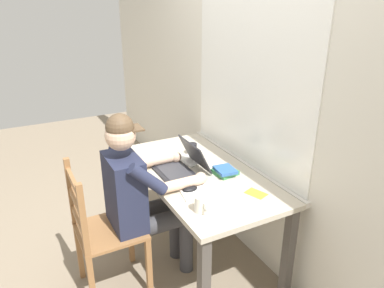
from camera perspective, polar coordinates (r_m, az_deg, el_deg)
The scene contains 14 objects.
ground_plane at distance 3.01m, azimuth 0.92°, elevation -17.25°, with size 8.00×8.00×0.00m, color gray.
back_wall at distance 2.63m, azimuth 9.62°, elevation 8.47°, with size 6.00×0.08×2.60m.
desk at distance 2.64m, azimuth 1.00°, elevation -6.34°, with size 1.38×0.72×0.75m.
seated_person at distance 2.47m, azimuth -8.06°, elevation -7.42°, with size 0.50×0.60×1.26m.
wooden_chair at distance 2.53m, azimuth -13.92°, elevation -13.18°, with size 0.42×0.42×0.95m.
laptop at distance 2.58m, azimuth -1.49°, elevation -3.27°, with size 0.33×0.33×0.22m.
computer_mouse at distance 2.34m, azimuth -0.31°, elevation -7.07°, with size 0.06×0.10×0.03m, color black.
coffee_mug_white at distance 2.12m, azimuth 1.41°, elevation -9.40°, with size 0.11×0.07×0.10m.
coffee_mug_dark at distance 2.85m, azimuth 0.05°, elevation -0.78°, with size 0.11×0.07×0.09m.
book_stack_main at distance 2.55m, azimuth 5.20°, elevation -4.25°, with size 0.18×0.16×0.05m.
paper_pile_near_laptop at distance 2.32m, azimuth 0.77°, elevation -7.63°, with size 0.18×0.19×0.01m, color white.
paper_pile_back_corner at distance 2.75m, azimuth -0.44°, elevation -2.60°, with size 0.19×0.14×0.01m, color white.
paper_pile_side at distance 2.76m, azimuth -5.27°, elevation -2.64°, with size 0.21×0.19×0.01m, color white.
landscape_photo_print at distance 2.35m, azimuth 9.99°, elevation -7.63°, with size 0.13×0.09×0.00m, color gold.
Camera 1 is at (2.03, -1.12, 1.91)m, focal length 34.06 mm.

